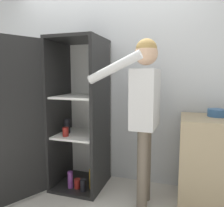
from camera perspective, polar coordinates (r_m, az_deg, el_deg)
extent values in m
cube|color=silver|center=(2.85, -0.74, 5.70)|extent=(7.00, 0.06, 2.55)
cube|color=black|center=(2.94, -8.04, -19.85)|extent=(0.59, 0.62, 0.04)
cube|color=black|center=(2.65, -8.75, 16.19)|extent=(0.59, 0.62, 0.04)
cube|color=white|center=(2.92, -5.86, -1.85)|extent=(0.59, 0.03, 1.72)
cube|color=black|center=(2.79, -13.48, -2.45)|extent=(0.03, 0.62, 1.72)
cube|color=black|center=(2.55, -2.79, -3.16)|extent=(0.04, 0.62, 1.72)
cube|color=white|center=(2.71, -8.28, -8.01)|extent=(0.52, 0.55, 0.02)
cube|color=white|center=(2.63, -8.47, 1.80)|extent=(0.52, 0.55, 0.02)
cube|color=black|center=(2.45, -23.81, -4.21)|extent=(0.32, 0.54, 1.72)
cylinder|color=black|center=(2.70, -7.56, -20.37)|extent=(0.07, 0.07, 0.14)
cylinder|color=#723884|center=(2.77, -10.84, -18.96)|extent=(0.06, 0.06, 0.20)
cylinder|color=maroon|center=(2.60, -12.03, -7.25)|extent=(0.07, 0.07, 0.11)
cylinder|color=#B78C1E|center=(2.72, -5.08, -19.03)|extent=(0.08, 0.08, 0.23)
cylinder|color=black|center=(2.74, -11.62, -5.77)|extent=(0.07, 0.07, 0.18)
cylinder|color=maroon|center=(2.77, -9.04, -19.93)|extent=(0.08, 0.08, 0.11)
cylinder|color=#723884|center=(3.03, -4.88, -16.07)|extent=(0.07, 0.07, 0.24)
cylinder|color=#726656|center=(2.32, 7.92, -16.60)|extent=(0.11, 0.11, 0.83)
cylinder|color=#726656|center=(2.48, 8.82, -15.06)|extent=(0.11, 0.11, 0.83)
cube|color=silver|center=(2.22, 8.72, 1.30)|extent=(0.26, 0.43, 0.59)
sphere|color=#DBAD89|center=(2.22, 8.95, 12.76)|extent=(0.23, 0.23, 0.23)
sphere|color=#AD894C|center=(2.22, 8.97, 13.78)|extent=(0.21, 0.21, 0.21)
cylinder|color=silver|center=(2.05, 0.58, 9.36)|extent=(0.54, 0.11, 0.31)
cylinder|color=silver|center=(2.45, 9.84, 1.14)|extent=(0.08, 0.08, 0.55)
cube|color=tan|center=(2.56, 25.31, -13.75)|extent=(0.71, 0.56, 0.93)
cylinder|color=#335B8E|center=(2.52, 25.72, -2.21)|extent=(0.19, 0.19, 0.08)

